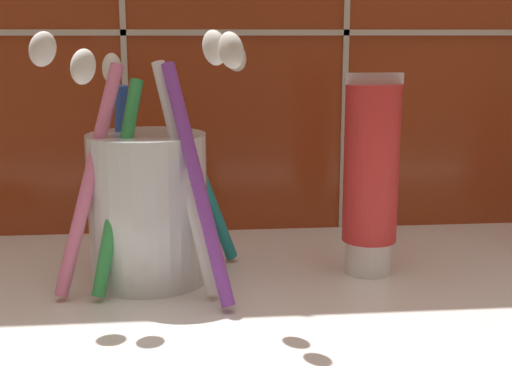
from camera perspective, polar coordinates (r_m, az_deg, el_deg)
name	(u,v)px	position (r cm, az deg, el deg)	size (l,w,h in cm)	color
sink_counter	(363,303)	(50.35, 8.53, -9.48)	(75.51, 32.85, 2.00)	white
toothbrush_cup	(149,201)	(50.17, -8.57, -1.40)	(14.97, 13.26, 17.70)	silver
toothpaste_tube	(371,176)	(51.63, 9.18, 0.54)	(4.14, 3.94, 14.55)	white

